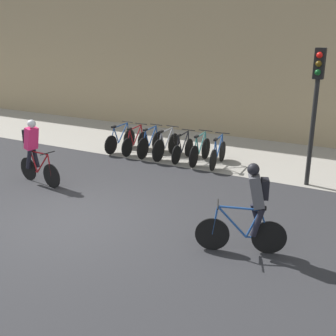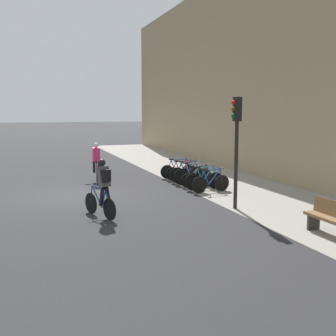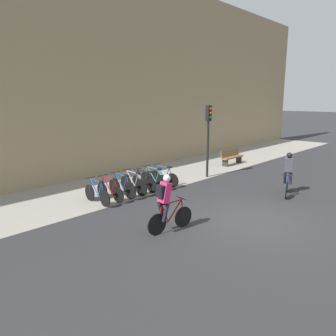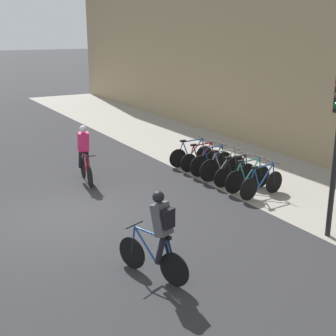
{
  "view_description": "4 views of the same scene",
  "coord_description": "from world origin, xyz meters",
  "px_view_note": "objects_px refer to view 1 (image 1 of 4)",
  "views": [
    {
      "loc": [
        5.78,
        -6.53,
        4.02
      ],
      "look_at": [
        1.39,
        1.61,
        0.98
      ],
      "focal_mm": 45.0,
      "sensor_mm": 36.0,
      "label": 1
    },
    {
      "loc": [
        15.94,
        -1.78,
        3.19
      ],
      "look_at": [
        0.41,
        3.69,
        0.92
      ],
      "focal_mm": 45.0,
      "sensor_mm": 36.0,
      "label": 2
    },
    {
      "loc": [
        -9.27,
        -4.93,
        3.9
      ],
      "look_at": [
        -0.14,
        3.61,
        1.26
      ],
      "focal_mm": 35.0,
      "sensor_mm": 36.0,
      "label": 3
    },
    {
      "loc": [
        10.66,
        -3.37,
        4.55
      ],
      "look_at": [
        0.61,
        2.48,
        1.09
      ],
      "focal_mm": 50.0,
      "sensor_mm": 36.0,
      "label": 4
    }
  ],
  "objects_px": {
    "parked_bike_4": "(183,149)",
    "parked_bike_5": "(200,151)",
    "cyclist_grey": "(252,206)",
    "parked_bike_2": "(150,143)",
    "traffic_light_pole": "(316,93)",
    "parked_bike_6": "(218,154)",
    "cyclist_pink": "(34,150)",
    "parked_bike_0": "(120,140)",
    "parked_bike_1": "(135,142)",
    "parked_bike_3": "(166,145)"
  },
  "relations": [
    {
      "from": "parked_bike_2",
      "to": "parked_bike_3",
      "type": "bearing_deg",
      "value": -0.0
    },
    {
      "from": "parked_bike_4",
      "to": "parked_bike_5",
      "type": "bearing_deg",
      "value": 0.06
    },
    {
      "from": "parked_bike_5",
      "to": "parked_bike_6",
      "type": "height_order",
      "value": "parked_bike_5"
    },
    {
      "from": "parked_bike_0",
      "to": "traffic_light_pole",
      "type": "bearing_deg",
      "value": -3.85
    },
    {
      "from": "cyclist_pink",
      "to": "cyclist_grey",
      "type": "height_order",
      "value": "same"
    },
    {
      "from": "parked_bike_5",
      "to": "traffic_light_pole",
      "type": "relative_size",
      "value": 0.47
    },
    {
      "from": "parked_bike_1",
      "to": "cyclist_pink",
      "type": "bearing_deg",
      "value": -101.94
    },
    {
      "from": "traffic_light_pole",
      "to": "cyclist_grey",
      "type": "bearing_deg",
      "value": -93.1
    },
    {
      "from": "parked_bike_3",
      "to": "parked_bike_4",
      "type": "bearing_deg",
      "value": -0.11
    },
    {
      "from": "cyclist_grey",
      "to": "parked_bike_3",
      "type": "bearing_deg",
      "value": 132.77
    },
    {
      "from": "cyclist_pink",
      "to": "parked_bike_2",
      "type": "xyz_separation_m",
      "value": [
        1.41,
        3.79,
        -0.54
      ]
    },
    {
      "from": "parked_bike_2",
      "to": "parked_bike_3",
      "type": "xyz_separation_m",
      "value": [
        0.61,
        -0.0,
        0.01
      ]
    },
    {
      "from": "cyclist_pink",
      "to": "parked_bike_5",
      "type": "height_order",
      "value": "cyclist_pink"
    },
    {
      "from": "parked_bike_0",
      "to": "parked_bike_6",
      "type": "xyz_separation_m",
      "value": [
        3.64,
        0.0,
        0.0
      ]
    },
    {
      "from": "parked_bike_2",
      "to": "parked_bike_4",
      "type": "bearing_deg",
      "value": -0.06
    },
    {
      "from": "cyclist_grey",
      "to": "traffic_light_pole",
      "type": "bearing_deg",
      "value": 86.9
    },
    {
      "from": "parked_bike_1",
      "to": "parked_bike_4",
      "type": "bearing_deg",
      "value": 0.01
    },
    {
      "from": "cyclist_grey",
      "to": "parked_bike_6",
      "type": "xyz_separation_m",
      "value": [
        -2.54,
        4.71,
        -0.55
      ]
    },
    {
      "from": "parked_bike_2",
      "to": "parked_bike_4",
      "type": "distance_m",
      "value": 1.21
    },
    {
      "from": "parked_bike_5",
      "to": "parked_bike_6",
      "type": "distance_m",
      "value": 0.61
    },
    {
      "from": "parked_bike_1",
      "to": "parked_bike_0",
      "type": "bearing_deg",
      "value": -179.98
    },
    {
      "from": "parked_bike_3",
      "to": "parked_bike_6",
      "type": "height_order",
      "value": "parked_bike_3"
    },
    {
      "from": "parked_bike_2",
      "to": "parked_bike_5",
      "type": "height_order",
      "value": "parked_bike_2"
    },
    {
      "from": "cyclist_pink",
      "to": "parked_bike_3",
      "type": "xyz_separation_m",
      "value": [
        2.01,
        3.79,
        -0.53
      ]
    },
    {
      "from": "cyclist_pink",
      "to": "traffic_light_pole",
      "type": "xyz_separation_m",
      "value": [
        6.61,
        3.36,
        1.55
      ]
    },
    {
      "from": "parked_bike_4",
      "to": "parked_bike_6",
      "type": "xyz_separation_m",
      "value": [
        1.21,
        -0.0,
        0.02
      ]
    },
    {
      "from": "parked_bike_2",
      "to": "traffic_light_pole",
      "type": "relative_size",
      "value": 0.46
    },
    {
      "from": "parked_bike_2",
      "to": "parked_bike_0",
      "type": "bearing_deg",
      "value": -179.92
    },
    {
      "from": "parked_bike_6",
      "to": "parked_bike_5",
      "type": "bearing_deg",
      "value": 179.94
    },
    {
      "from": "cyclist_grey",
      "to": "parked_bike_0",
      "type": "xyz_separation_m",
      "value": [
        -6.18,
        4.71,
        -0.55
      ]
    },
    {
      "from": "parked_bike_1",
      "to": "parked_bike_4",
      "type": "relative_size",
      "value": 1.05
    },
    {
      "from": "cyclist_pink",
      "to": "cyclist_grey",
      "type": "xyz_separation_m",
      "value": [
        6.37,
        -0.92,
        -0.0
      ]
    },
    {
      "from": "parked_bike_0",
      "to": "parked_bike_2",
      "type": "relative_size",
      "value": 1.01
    },
    {
      "from": "cyclist_pink",
      "to": "parked_bike_6",
      "type": "distance_m",
      "value": 5.42
    },
    {
      "from": "parked_bike_0",
      "to": "parked_bike_4",
      "type": "distance_m",
      "value": 2.43
    },
    {
      "from": "parked_bike_1",
      "to": "parked_bike_6",
      "type": "bearing_deg",
      "value": 0.0
    },
    {
      "from": "parked_bike_6",
      "to": "parked_bike_0",
      "type": "bearing_deg",
      "value": -179.99
    },
    {
      "from": "cyclist_grey",
      "to": "parked_bike_2",
      "type": "bearing_deg",
      "value": 136.5
    },
    {
      "from": "cyclist_grey",
      "to": "parked_bike_1",
      "type": "bearing_deg",
      "value": 139.78
    },
    {
      "from": "traffic_light_pole",
      "to": "parked_bike_1",
      "type": "bearing_deg",
      "value": 175.74
    },
    {
      "from": "parked_bike_2",
      "to": "parked_bike_6",
      "type": "height_order",
      "value": "parked_bike_2"
    },
    {
      "from": "parked_bike_2",
      "to": "traffic_light_pole",
      "type": "distance_m",
      "value": 5.62
    },
    {
      "from": "cyclist_pink",
      "to": "parked_bike_4",
      "type": "bearing_deg",
      "value": 55.33
    },
    {
      "from": "parked_bike_4",
      "to": "parked_bike_6",
      "type": "relative_size",
      "value": 0.93
    },
    {
      "from": "parked_bike_3",
      "to": "parked_bike_5",
      "type": "relative_size",
      "value": 1.02
    },
    {
      "from": "parked_bike_3",
      "to": "parked_bike_5",
      "type": "distance_m",
      "value": 1.21
    },
    {
      "from": "parked_bike_5",
      "to": "cyclist_grey",
      "type": "bearing_deg",
      "value": -56.27
    },
    {
      "from": "parked_bike_2",
      "to": "parked_bike_6",
      "type": "distance_m",
      "value": 2.43
    },
    {
      "from": "parked_bike_3",
      "to": "traffic_light_pole",
      "type": "bearing_deg",
      "value": -5.39
    },
    {
      "from": "cyclist_grey",
      "to": "parked_bike_1",
      "type": "xyz_separation_m",
      "value": [
        -5.57,
        4.71,
        -0.56
      ]
    }
  ]
}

